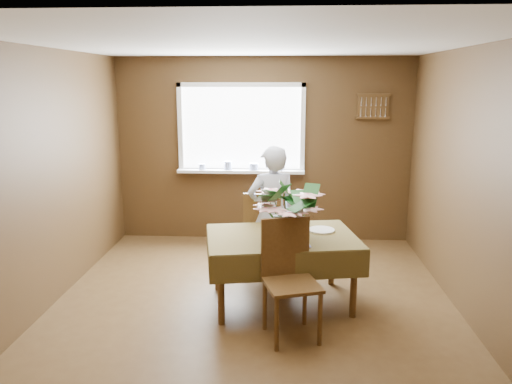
# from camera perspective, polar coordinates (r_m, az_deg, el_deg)

# --- Properties ---
(floor) EXTENTS (4.50, 4.50, 0.00)m
(floor) POSITION_cam_1_polar(r_m,az_deg,el_deg) (5.02, -0.38, -13.18)
(floor) COLOR #493119
(floor) RESTS_ON ground
(ceiling) EXTENTS (4.50, 4.50, 0.00)m
(ceiling) POSITION_cam_1_polar(r_m,az_deg,el_deg) (4.53, -0.43, 16.60)
(ceiling) COLOR white
(ceiling) RESTS_ON wall_back
(wall_back) EXTENTS (4.00, 0.00, 4.00)m
(wall_back) POSITION_cam_1_polar(r_m,az_deg,el_deg) (6.83, 0.85, 4.77)
(wall_back) COLOR brown
(wall_back) RESTS_ON floor
(wall_front) EXTENTS (4.00, 0.00, 4.00)m
(wall_front) POSITION_cam_1_polar(r_m,az_deg,el_deg) (2.47, -3.91, -9.77)
(wall_front) COLOR brown
(wall_front) RESTS_ON floor
(wall_left) EXTENTS (0.00, 4.50, 4.50)m
(wall_left) POSITION_cam_1_polar(r_m,az_deg,el_deg) (5.15, -23.21, 1.12)
(wall_left) COLOR brown
(wall_left) RESTS_ON floor
(wall_right) EXTENTS (0.00, 4.50, 4.50)m
(wall_right) POSITION_cam_1_polar(r_m,az_deg,el_deg) (4.91, 23.58, 0.57)
(wall_right) COLOR brown
(wall_right) RESTS_ON floor
(window_assembly) EXTENTS (1.72, 0.20, 1.22)m
(window_assembly) POSITION_cam_1_polar(r_m,az_deg,el_deg) (6.79, -1.66, 5.66)
(window_assembly) COLOR white
(window_assembly) RESTS_ON wall_back
(spoon_rack) EXTENTS (0.44, 0.05, 0.33)m
(spoon_rack) POSITION_cam_1_polar(r_m,az_deg,el_deg) (6.83, 13.26, 9.49)
(spoon_rack) COLOR #553A1B
(spoon_rack) RESTS_ON wall_back
(dining_table) EXTENTS (1.60, 1.23, 0.71)m
(dining_table) POSITION_cam_1_polar(r_m,az_deg,el_deg) (4.93, 2.97, -5.93)
(dining_table) COLOR #553A1B
(dining_table) RESTS_ON floor
(chair_far) EXTENTS (0.47, 0.47, 0.97)m
(chair_far) POSITION_cam_1_polar(r_m,az_deg,el_deg) (5.66, 0.88, -4.38)
(chair_far) COLOR #553A1B
(chair_far) RESTS_ON floor
(chair_near) EXTENTS (0.55, 0.55, 1.02)m
(chair_near) POSITION_cam_1_polar(r_m,az_deg,el_deg) (4.38, 3.78, -9.27)
(chair_near) COLOR #553A1B
(chair_near) RESTS_ON floor
(seated_woman) EXTENTS (0.63, 0.51, 1.51)m
(seated_woman) POSITION_cam_1_polar(r_m,az_deg,el_deg) (5.52, 1.84, -2.43)
(seated_woman) COLOR white
(seated_woman) RESTS_ON floor
(flower_bouquet) EXTENTS (0.61, 0.61, 0.52)m
(flower_bouquet) POSITION_cam_1_polar(r_m,az_deg,el_deg) (4.57, 3.51, -1.90)
(flower_bouquet) COLOR white
(flower_bouquet) RESTS_ON dining_table
(side_plate) EXTENTS (0.33, 0.33, 0.01)m
(side_plate) POSITION_cam_1_polar(r_m,az_deg,el_deg) (5.09, 7.50, -4.33)
(side_plate) COLOR white
(side_plate) RESTS_ON dining_table
(table_knife) EXTENTS (0.06, 0.20, 0.00)m
(table_knife) POSITION_cam_1_polar(r_m,az_deg,el_deg) (4.78, 4.89, -5.38)
(table_knife) COLOR silver
(table_knife) RESTS_ON dining_table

